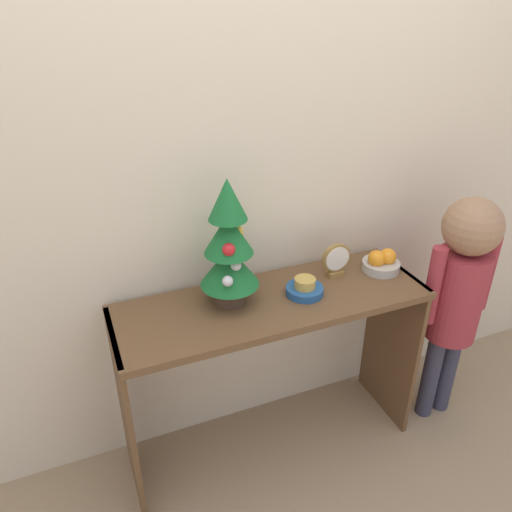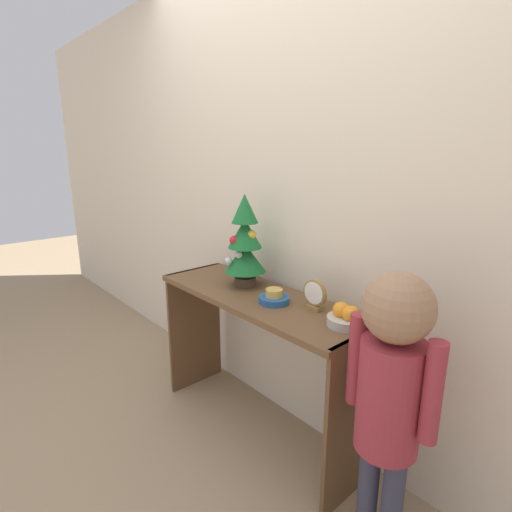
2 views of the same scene
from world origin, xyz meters
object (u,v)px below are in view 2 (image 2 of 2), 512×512
fruit_bowl (346,317)px  child_figure (391,382)px  mini_tree (245,242)px  desk_clock (315,295)px  singing_bowl (274,298)px

fruit_bowl → child_figure: size_ratio=0.14×
mini_tree → desk_clock: 0.50m
fruit_bowl → desk_clock: bearing=169.9°
fruit_bowl → singing_bowl: fruit_bowl is taller
mini_tree → desk_clock: bearing=2.6°
child_figure → fruit_bowl: bearing=153.8°
desk_clock → child_figure: (0.50, -0.18, -0.13)m
mini_tree → fruit_bowl: 0.70m
singing_bowl → desk_clock: bearing=23.5°
mini_tree → singing_bowl: (0.28, -0.06, -0.21)m
singing_bowl → child_figure: size_ratio=0.13×
singing_bowl → desk_clock: size_ratio=1.02×
mini_tree → desk_clock: (0.47, 0.02, -0.17)m
child_figure → mini_tree: bearing=170.4°
child_figure → desk_clock: bearing=159.8°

